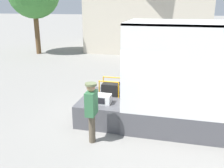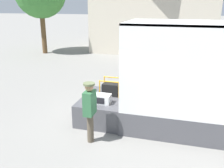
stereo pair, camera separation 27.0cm
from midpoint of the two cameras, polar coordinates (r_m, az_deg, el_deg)
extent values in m
plane|color=gray|center=(8.34, 4.23, -8.20)|extent=(160.00, 160.00, 0.00)
cube|color=#4C4C51|center=(8.09, 18.88, -7.23)|extent=(4.13, 2.14, 0.72)
cube|color=white|center=(8.59, 19.67, 5.40)|extent=(4.13, 0.06, 2.47)
cube|color=white|center=(6.57, 20.63, 1.69)|extent=(4.13, 0.06, 2.47)
cube|color=white|center=(7.40, 21.10, 12.85)|extent=(4.13, 2.14, 0.06)
cylinder|color=#3370B2|center=(7.64, 10.20, -3.54)|extent=(0.29, 0.29, 0.37)
cube|color=olive|center=(7.98, 16.22, -3.30)|extent=(0.44, 0.32, 0.31)
cube|color=#B2A893|center=(7.86, 24.55, -4.59)|extent=(0.44, 0.32, 0.30)
cube|color=#4C4C51|center=(8.35, -0.68, -5.39)|extent=(1.47, 2.03, 0.72)
cube|color=white|center=(7.70, -1.14, -3.41)|extent=(0.49, 0.35, 0.28)
cube|color=black|center=(7.56, -1.90, -3.85)|extent=(0.31, 0.01, 0.19)
cube|color=black|center=(8.39, 0.76, -1.17)|extent=(0.55, 0.43, 0.40)
cylinder|color=slate|center=(8.33, 2.22, -1.17)|extent=(0.21, 0.24, 0.24)
cylinder|color=orange|center=(8.22, -1.89, -1.01)|extent=(0.04, 0.04, 0.55)
cylinder|color=orange|center=(8.06, 2.54, -1.41)|extent=(0.04, 0.04, 0.55)
cylinder|color=orange|center=(8.68, -0.89, 0.03)|extent=(0.04, 0.04, 0.55)
cylinder|color=orange|center=(8.52, 3.32, -0.33)|extent=(0.04, 0.04, 0.55)
cylinder|color=orange|center=(8.05, 0.30, 0.53)|extent=(0.65, 0.04, 0.04)
cylinder|color=orange|center=(8.52, 1.21, 1.51)|extent=(0.65, 0.04, 0.04)
cylinder|color=brown|center=(6.95, -3.84, -10.01)|extent=(0.18, 0.18, 0.83)
cube|color=#336B42|center=(6.64, -3.98, -4.34)|extent=(0.24, 0.44, 0.66)
sphere|color=tan|center=(6.49, -4.06, -0.73)|extent=(0.23, 0.23, 0.23)
cylinder|color=#606B47|center=(6.46, -4.07, -0.01)|extent=(0.31, 0.31, 0.06)
cube|color=beige|center=(21.46, 10.29, 16.09)|extent=(9.15, 6.81, 6.18)
cylinder|color=brown|center=(19.98, -14.95, 10.77)|extent=(0.36, 0.36, 2.78)
camera|label=1|loc=(0.14, -89.00, 0.32)|focal=40.00mm
camera|label=2|loc=(0.14, 91.00, -0.32)|focal=40.00mm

